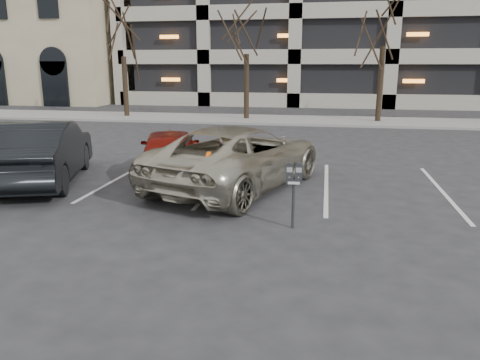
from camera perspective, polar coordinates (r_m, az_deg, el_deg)
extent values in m
plane|color=#28282B|center=(10.04, 2.39, -3.69)|extent=(140.00, 140.00, 0.00)
cube|color=gray|center=(25.68, 7.44, 7.23)|extent=(80.00, 4.00, 0.12)
cube|color=silver|center=(14.73, -24.27, 0.83)|extent=(0.10, 5.20, 0.00)
cube|color=silver|center=(13.35, -14.31, 0.39)|extent=(0.10, 5.20, 0.00)
cube|color=silver|center=(12.46, -2.51, -0.14)|extent=(0.10, 5.20, 0.00)
cube|color=silver|center=(12.16, 10.47, -0.72)|extent=(0.10, 5.20, 0.00)
cube|color=silver|center=(12.50, 23.41, -1.26)|extent=(0.10, 5.20, 0.00)
cylinder|color=black|center=(27.90, -13.80, 10.89)|extent=(0.28, 0.28, 3.43)
cylinder|color=black|center=(25.86, 0.79, 11.19)|extent=(0.28, 0.28, 3.54)
cylinder|color=black|center=(25.64, 16.71, 11.00)|extent=(0.28, 0.28, 3.91)
cylinder|color=black|center=(8.89, 6.50, -3.09)|extent=(0.06, 0.06, 0.90)
cube|color=black|center=(8.76, 6.58, -0.16)|extent=(0.30, 0.12, 0.06)
cube|color=silver|center=(8.71, 6.58, -0.37)|extent=(0.22, 0.02, 0.05)
cube|color=gray|center=(8.65, 6.06, 1.24)|extent=(0.11, 0.01, 0.09)
cube|color=gray|center=(8.65, 7.18, 1.20)|extent=(0.11, 0.01, 0.09)
imported|color=#BBB59F|center=(11.73, -0.25, 2.87)|extent=(4.32, 6.18, 1.57)
cube|color=#F15505|center=(10.72, -3.08, 6.05)|extent=(0.10, 0.20, 0.01)
imported|color=maroon|center=(12.94, -8.50, 3.35)|extent=(2.78, 4.35, 1.38)
imported|color=black|center=(13.25, -22.94, 3.19)|extent=(3.22, 5.23, 1.63)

